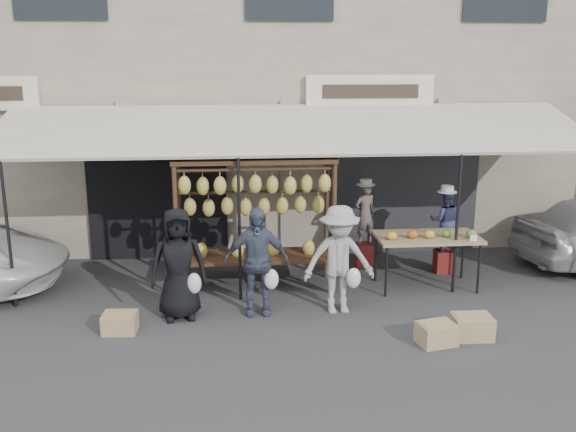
% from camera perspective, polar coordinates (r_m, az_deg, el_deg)
% --- Properties ---
extents(ground_plane, '(90.00, 90.00, 0.00)m').
position_cam_1_polar(ground_plane, '(9.43, 2.09, -9.77)').
color(ground_plane, '#2D2D30').
extents(shophouse, '(24.00, 6.15, 7.30)m').
position_cam_1_polar(shophouse, '(15.07, -0.96, 13.58)').
color(shophouse, tan).
rests_on(shophouse, ground_plane).
extents(awning, '(10.00, 2.35, 2.92)m').
position_cam_1_polar(awning, '(10.95, 0.75, 7.64)').
color(awning, beige).
rests_on(awning, ground_plane).
extents(banana_rack, '(2.60, 0.90, 2.24)m').
position_cam_1_polar(banana_rack, '(10.41, -2.97, 1.65)').
color(banana_rack, black).
rests_on(banana_rack, ground_plane).
extents(produce_table, '(1.70, 0.90, 1.04)m').
position_cam_1_polar(produce_table, '(10.87, 12.33, -1.94)').
color(produce_table, tan).
rests_on(produce_table, ground_plane).
extents(vendor_left, '(0.48, 0.39, 1.14)m').
position_cam_1_polar(vendor_left, '(11.74, 6.86, 0.22)').
color(vendor_left, '#5D534F').
rests_on(vendor_left, stool_left).
extents(vendor_right, '(0.62, 0.54, 1.11)m').
position_cam_1_polar(vendor_right, '(11.69, 13.81, -0.40)').
color(vendor_right, navy).
rests_on(vendor_right, stool_right).
extents(customer_left, '(0.88, 0.64, 1.68)m').
position_cam_1_polar(customer_left, '(9.57, -9.72, -4.23)').
color(customer_left, black).
rests_on(customer_left, ground_plane).
extents(customer_mid, '(0.98, 0.42, 1.66)m').
position_cam_1_polar(customer_mid, '(9.61, -2.83, -4.01)').
color(customer_mid, '#41475D').
rests_on(customer_mid, ground_plane).
extents(customer_right, '(1.11, 0.67, 1.66)m').
position_cam_1_polar(customer_right, '(9.68, 4.55, -3.89)').
color(customer_right, '#979797').
rests_on(customer_right, ground_plane).
extents(stool_left, '(0.35, 0.35, 0.44)m').
position_cam_1_polar(stool_left, '(11.96, 6.74, -3.44)').
color(stool_left, maroon).
rests_on(stool_left, ground_plane).
extents(stool_right, '(0.31, 0.31, 0.40)m').
position_cam_1_polar(stool_right, '(11.90, 13.59, -3.93)').
color(stool_right, maroon).
rests_on(stool_right, ground_plane).
extents(crate_near_a, '(0.56, 0.47, 0.30)m').
position_cam_1_polar(crate_near_a, '(9.07, 13.06, -10.16)').
color(crate_near_a, tan).
rests_on(crate_near_a, ground_plane).
extents(crate_near_b, '(0.55, 0.42, 0.32)m').
position_cam_1_polar(crate_near_b, '(9.37, 16.03, -9.45)').
color(crate_near_b, tan).
rests_on(crate_near_b, ground_plane).
extents(crate_far, '(0.49, 0.38, 0.28)m').
position_cam_1_polar(crate_far, '(9.50, -14.72, -9.16)').
color(crate_far, tan).
rests_on(crate_far, ground_plane).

